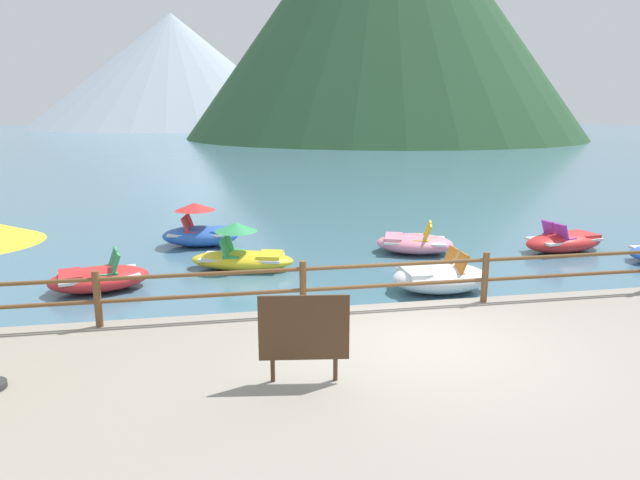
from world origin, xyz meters
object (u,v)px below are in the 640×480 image
object	(u,v)px
pedal_boat_2	(99,278)
pedal_boat_3	(242,255)
pedal_boat_1	(200,231)
pedal_boat_4	(564,241)
sign_board	(304,329)
pedal_boat_0	(414,243)
pedal_boat_5	(440,277)

from	to	relation	value
pedal_boat_2	pedal_boat_3	bearing A→B (deg)	20.20
pedal_boat_1	pedal_boat_4	bearing A→B (deg)	-14.10
sign_board	pedal_boat_1	distance (m)	9.86
pedal_boat_0	pedal_boat_2	distance (m)	8.21
pedal_boat_1	pedal_boat_4	world-z (taller)	pedal_boat_1
pedal_boat_0	pedal_boat_1	distance (m)	6.19
pedal_boat_0	pedal_boat_5	size ratio (longest dim) A/B	1.15
pedal_boat_4	pedal_boat_5	distance (m)	5.55
sign_board	pedal_boat_4	world-z (taller)	sign_board
pedal_boat_2	pedal_boat_5	bearing A→B (deg)	-10.86
pedal_boat_3	pedal_boat_4	size ratio (longest dim) A/B	1.05
sign_board	pedal_boat_3	xyz separation A→B (m)	(-0.48, 7.00, -0.77)
pedal_boat_0	pedal_boat_2	world-z (taller)	pedal_boat_2
pedal_boat_0	pedal_boat_1	world-z (taller)	pedal_boat_1
sign_board	pedal_boat_3	size ratio (longest dim) A/B	0.43
pedal_boat_2	pedal_boat_4	distance (m)	12.24
pedal_boat_2	pedal_boat_1	bearing A→B (deg)	61.64
pedal_boat_1	pedal_boat_2	bearing A→B (deg)	-118.36
pedal_boat_2	pedal_boat_0	bearing A→B (deg)	13.80
pedal_boat_1	pedal_boat_5	bearing A→B (deg)	-45.14
pedal_boat_0	pedal_boat_1	bearing A→B (deg)	161.93
sign_board	pedal_boat_2	world-z (taller)	sign_board
sign_board	pedal_boat_5	xyz separation A→B (m)	(3.69, 4.42, -0.81)
pedal_boat_1	pedal_boat_5	size ratio (longest dim) A/B	1.10
pedal_boat_5	sign_board	bearing A→B (deg)	-129.89
pedal_boat_1	pedal_boat_0	bearing A→B (deg)	-18.07
pedal_boat_1	pedal_boat_5	distance (m)	7.46
pedal_boat_4	pedal_boat_5	world-z (taller)	pedal_boat_5
pedal_boat_4	pedal_boat_5	xyz separation A→B (m)	(-4.81, -2.76, 0.03)
sign_board	pedal_boat_0	xyz separation A→B (m)	(4.31, 7.79, -0.85)
sign_board	pedal_boat_0	bearing A→B (deg)	61.04
sign_board	pedal_boat_2	size ratio (longest dim) A/B	0.51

